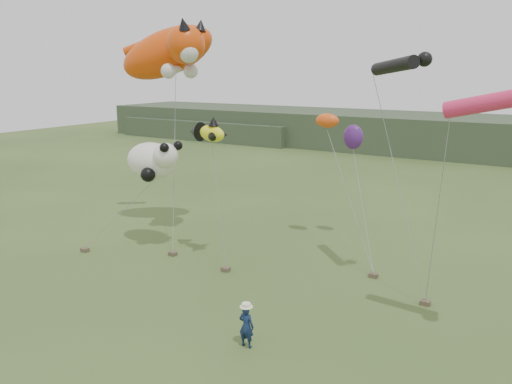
% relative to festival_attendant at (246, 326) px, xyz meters
% --- Properties ---
extents(ground, '(120.00, 120.00, 0.00)m').
position_rel_festival_attendant_xyz_m(ground, '(-1.94, 0.14, -0.72)').
color(ground, '#385123').
rests_on(ground, ground).
extents(headland, '(90.00, 13.00, 4.00)m').
position_rel_festival_attendant_xyz_m(headland, '(-5.05, 44.83, 1.20)').
color(headland, '#2D3D28').
rests_on(headland, ground).
extents(festival_attendant, '(0.54, 0.37, 1.44)m').
position_rel_festival_attendant_xyz_m(festival_attendant, '(0.00, 0.00, 0.00)').
color(festival_attendant, '#122245').
rests_on(festival_attendant, ground).
extents(sandbag_anchors, '(16.22, 4.66, 0.19)m').
position_rel_festival_attendant_xyz_m(sandbag_anchors, '(-3.45, 5.38, -0.63)').
color(sandbag_anchors, brown).
rests_on(sandbag_anchors, ground).
extents(cat_kite, '(6.79, 4.62, 3.96)m').
position_rel_festival_attendant_xyz_m(cat_kite, '(-9.88, 8.35, 9.01)').
color(cat_kite, '#DC4209').
rests_on(cat_kite, ground).
extents(fish_kite, '(2.31, 1.54, 1.18)m').
position_rel_festival_attendant_xyz_m(fish_kite, '(-5.78, 5.74, 5.34)').
color(fish_kite, yellow).
rests_on(fish_kite, ground).
extents(tube_kites, '(6.80, 5.37, 2.16)m').
position_rel_festival_attendant_xyz_m(tube_kites, '(4.39, 5.68, 7.70)').
color(tube_kites, black).
rests_on(tube_kites, ground).
extents(panda_kite, '(3.23, 2.09, 2.00)m').
position_rel_festival_attendant_xyz_m(panda_kite, '(-9.11, 5.81, 3.73)').
color(panda_kite, white).
rests_on(panda_kite, ground).
extents(misc_kites, '(2.22, 1.60, 1.84)m').
position_rel_festival_attendant_xyz_m(misc_kites, '(-1.56, 11.65, 5.10)').
color(misc_kites, '#EF4E13').
rests_on(misc_kites, ground).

